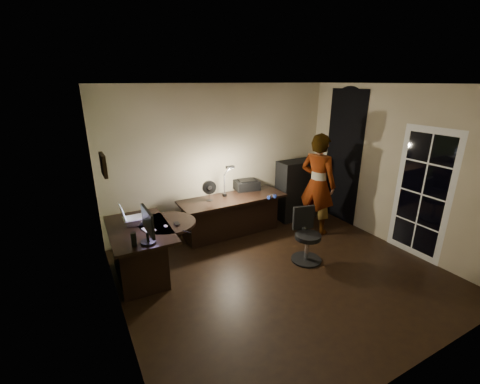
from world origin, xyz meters
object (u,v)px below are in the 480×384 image
person (318,184)px  monitor (147,231)px  desk_right (233,216)px  cabinet (297,190)px  desk_left (142,252)px  office_chair (308,236)px

person → monitor: bearing=77.8°
person → desk_right: bearing=46.6°
cabinet → person: bearing=-95.7°
desk_left → desk_right: (1.78, 0.56, -0.02)m
desk_left → cabinet: 3.37m
desk_left → office_chair: bearing=-18.0°
monitor → desk_right: bearing=30.0°
cabinet → desk_left: bearing=-168.2°
monitor → person: 3.24m
desk_left → cabinet: size_ratio=1.09×
cabinet → person: (-0.08, -0.69, 0.33)m
desk_right → monitor: monitor is taller
office_chair → person: person is taller
desk_right → cabinet: bearing=2.3°
monitor → person: (3.21, 0.45, -0.01)m
person → office_chair: bearing=112.7°
desk_right → monitor: (-1.77, -1.07, 0.58)m
office_chair → person: (0.84, 0.78, 0.51)m
cabinet → desk_right: bearing=-176.3°
desk_right → person: bearing=-23.6°
desk_left → desk_right: bearing=18.8°
monitor → office_chair: monitor is taller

